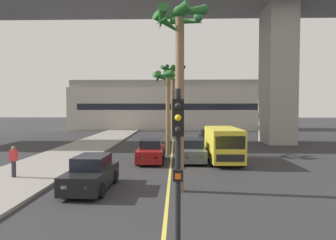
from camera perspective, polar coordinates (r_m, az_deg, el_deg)
name	(u,v)px	position (r m, az deg, el deg)	size (l,w,h in m)	color
sidewalk_left	(13,180)	(17.95, -26.69, -9.85)	(4.80, 80.00, 0.15)	gray
lane_stripe_center	(172,157)	(23.74, 0.67, -6.78)	(0.14, 56.00, 0.01)	#DBCC4C
bridge_overpass	(183,3)	(34.47, 2.80, 20.87)	(78.40, 8.00, 18.33)	gray
pier_building_backdrop	(174,106)	(53.07, 1.17, 2.68)	(34.66, 8.04, 8.15)	beige
car_queue_front	(151,152)	(21.45, -3.19, -5.85)	(1.86, 4.11, 1.56)	maroon
car_queue_second	(91,174)	(14.87, -13.99, -9.65)	(1.93, 4.15, 1.56)	black
car_queue_third	(209,138)	(30.52, 7.55, -3.38)	(1.85, 4.11, 1.56)	#4C5156
car_queue_fourth	(192,151)	(21.73, 4.43, -5.75)	(1.89, 4.13, 1.56)	#4C5156
delivery_van	(223,144)	(21.49, 10.17, -4.35)	(2.22, 5.28, 2.36)	yellow
traffic_light_median_near	(178,160)	(6.48, 1.85, -7.39)	(0.24, 0.37, 4.20)	black
palm_tree_near_median	(168,86)	(24.82, -0.07, 6.22)	(2.52, 2.66, 6.76)	brown
palm_tree_mid_median	(173,80)	(36.19, 0.93, 7.45)	(2.98, 3.01, 8.72)	brown
palm_tree_far_median	(179,49)	(14.02, 2.13, 12.92)	(2.52, 2.64, 8.29)	brown
pedestrian_mid_block	(14,161)	(18.10, -26.64, -6.78)	(0.34, 0.22, 1.62)	#2D2D38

